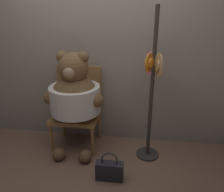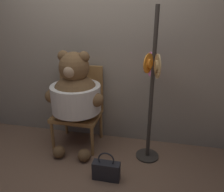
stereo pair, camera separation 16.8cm
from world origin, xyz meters
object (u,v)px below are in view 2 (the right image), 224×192
object	(u,v)px
teddy_bear	(76,95)
chair	(79,104)
hat_display_rack	(151,92)
handbag_on_ground	(106,170)

from	to	relation	value
teddy_bear	chair	bearing A→B (deg)	100.37
chair	teddy_bear	xyz separation A→B (m)	(0.03, -0.18, 0.20)
hat_display_rack	teddy_bear	bearing A→B (deg)	177.94
teddy_bear	handbag_on_ground	size ratio (longest dim) A/B	3.80
teddy_bear	handbag_on_ground	world-z (taller)	teddy_bear
chair	handbag_on_ground	xyz separation A→B (m)	(0.53, -0.67, -0.43)
handbag_on_ground	teddy_bear	bearing A→B (deg)	134.68
hat_display_rack	chair	bearing A→B (deg)	167.36
hat_display_rack	handbag_on_ground	world-z (taller)	hat_display_rack
teddy_bear	handbag_on_ground	distance (m)	0.94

